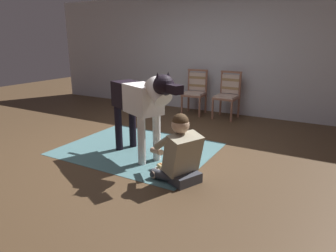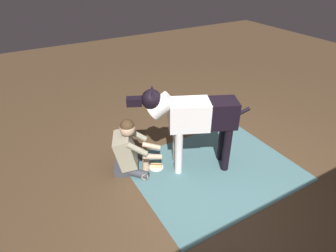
{
  "view_description": "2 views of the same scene",
  "coord_description": "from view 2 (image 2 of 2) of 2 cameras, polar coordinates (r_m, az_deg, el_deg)",
  "views": [
    {
      "loc": [
        2.47,
        -3.7,
        1.64
      ],
      "look_at": [
        0.7,
        -0.56,
        0.58
      ],
      "focal_mm": 31.8,
      "sensor_mm": 36.0,
      "label": 1
    },
    {
      "loc": [
        2.13,
        2.25,
        2.7
      ],
      "look_at": [
        0.41,
        -0.72,
        0.59
      ],
      "focal_mm": 30.6,
      "sensor_mm": 36.0,
      "label": 2
    }
  ],
  "objects": [
    {
      "name": "ground_plane",
      "position": [
        4.11,
        10.24,
        -10.1
      ],
      "size": [
        15.6,
        15.6,
        0.0
      ],
      "primitive_type": "plane",
      "color": "#4B3723"
    },
    {
      "name": "area_rug",
      "position": [
        4.23,
        9.22,
        -8.5
      ],
      "size": [
        2.24,
        1.79,
        0.01
      ],
      "primitive_type": "cube",
      "color": "#486F73",
      "rests_on": "ground"
    },
    {
      "name": "hot_dog_on_plate",
      "position": [
        4.2,
        -2.36,
        -7.99
      ],
      "size": [
        0.2,
        0.2,
        0.06
      ],
      "color": "silver",
      "rests_on": "ground"
    },
    {
      "name": "large_dog",
      "position": [
        3.8,
        5.05,
        1.77
      ],
      "size": [
        1.51,
        0.8,
        1.26
      ],
      "color": "silver",
      "rests_on": "ground"
    },
    {
      "name": "person_sitting_on_floor",
      "position": [
        4.01,
        -7.69,
        -4.81
      ],
      "size": [
        0.74,
        0.62,
        0.82
      ],
      "color": "#3C3E46",
      "rests_on": "ground"
    }
  ]
}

